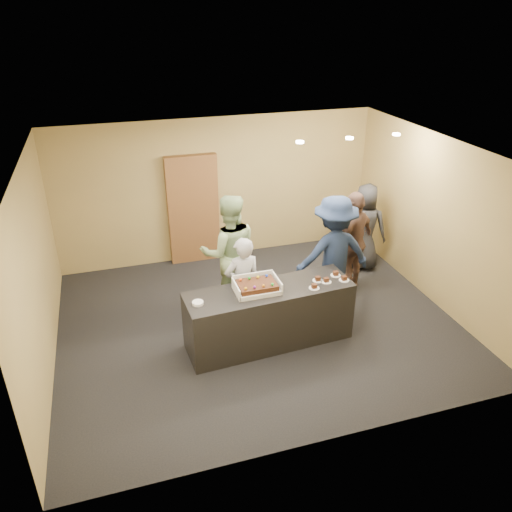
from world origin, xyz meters
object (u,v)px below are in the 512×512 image
Objects in this scene: cake_box at (256,288)px; person_navy_man at (333,254)px; plate_stack at (198,303)px; person_server_grey at (243,285)px; storage_cabinet at (193,210)px; person_brown_extra at (353,242)px; sheet_cake at (257,285)px; person_dark_suit at (364,227)px; person_sage_man at (229,253)px; serving_counter at (269,316)px.

person_navy_man is at bearing 23.26° from cake_box.
plate_stack is (-0.85, -0.11, -0.02)m from cake_box.
person_server_grey is (-0.08, 0.43, -0.18)m from cake_box.
storage_cabinet is 1.17× the size of person_brown_extra.
person_dark_suit is at bearing 33.67° from sheet_cake.
person_sage_man is 1.01× the size of person_navy_man.
person_navy_man reaches higher than cake_box.
cake_box is at bearing 169.31° from serving_counter.
person_server_grey is (0.25, -2.49, -0.27)m from storage_cabinet.
person_navy_man reaches higher than plate_stack.
cake_box is 0.35× the size of person_brown_extra.
sheet_cake is at bearing 5.97° from plate_stack.
person_sage_man is (0.76, 1.25, 0.04)m from plate_stack.
person_sage_man is at bearing -33.76° from person_brown_extra.
sheet_cake is (-0.19, 0.00, 0.55)m from serving_counter.
person_brown_extra is at bearing -37.99° from storage_cabinet.
person_sage_man is 1.64m from person_navy_man.
person_server_grey reaches higher than serving_counter.
storage_cabinet is at bearing 96.47° from cake_box.
plate_stack reaches higher than serving_counter.
sheet_cake is at bearing 25.62° from person_navy_man.
person_navy_man is at bearing 23.34° from serving_counter.
cake_box is (0.33, -2.92, -0.09)m from storage_cabinet.
serving_counter is 1.14m from plate_stack.
person_dark_suit is at bearing -22.38° from storage_cabinet.
person_dark_suit reaches higher than serving_counter.
person_server_grey is at bearing 9.06° from person_navy_man.
storage_cabinet is 2.52m from person_server_grey.
person_navy_man is (1.79, -2.29, -0.08)m from storage_cabinet.
serving_counter is 1.16× the size of storage_cabinet.
sheet_cake is at bearing -90.84° from cake_box.
serving_counter is at bearing 114.87° from person_server_grey.
person_server_grey is 2.22m from person_brown_extra.
plate_stack is at bearing 29.13° from person_server_grey.
person_server_grey is 1.57m from person_navy_man.
cake_box is 0.32× the size of person_sage_man.
serving_counter is 0.61m from person_server_grey.
plate_stack is at bearing -99.76° from storage_cabinet.
cake_box is 1.59m from person_navy_man.
person_brown_extra is at bearing 27.53° from cake_box.
person_navy_man is (1.46, 0.65, -0.04)m from sheet_cake.
person_navy_man is at bearing 80.82° from person_dark_suit.
person_brown_extra reaches higher than sheet_cake.
serving_counter is 15.82× the size of plate_stack.
storage_cabinet is at bearing 14.90° from person_dark_suit.
storage_cabinet is 13.67× the size of plate_stack.
person_dark_suit reaches higher than plate_stack.
cake_box is at bearing 24.87° from person_navy_man.
storage_cabinet is at bearing 80.24° from plate_stack.
serving_counter is 3.04m from storage_cabinet.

